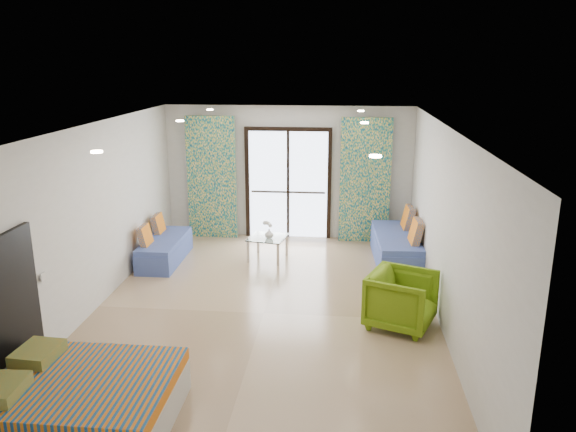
# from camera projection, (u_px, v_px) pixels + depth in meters

# --- Properties ---
(floor) EXTENTS (5.00, 7.50, 0.01)m
(floor) POSITION_uv_depth(u_px,v_px,m) (264.00, 313.00, 8.19)
(floor) COLOR #927657
(floor) RESTS_ON ground
(ceiling) EXTENTS (5.00, 7.50, 0.01)m
(ceiling) POSITION_uv_depth(u_px,v_px,m) (261.00, 127.00, 7.46)
(ceiling) COLOR silver
(ceiling) RESTS_ON ground
(wall_back) EXTENTS (5.00, 0.01, 2.70)m
(wall_back) POSITION_uv_depth(u_px,v_px,m) (288.00, 173.00, 11.42)
(wall_back) COLOR silver
(wall_back) RESTS_ON ground
(wall_front) EXTENTS (5.00, 0.01, 2.70)m
(wall_front) POSITION_uv_depth(u_px,v_px,m) (193.00, 365.00, 4.23)
(wall_front) COLOR silver
(wall_front) RESTS_ON ground
(wall_left) EXTENTS (0.01, 7.50, 2.70)m
(wall_left) POSITION_uv_depth(u_px,v_px,m) (90.00, 220.00, 8.06)
(wall_left) COLOR silver
(wall_left) RESTS_ON ground
(wall_right) EXTENTS (0.01, 7.50, 2.70)m
(wall_right) POSITION_uv_depth(u_px,v_px,m) (445.00, 230.00, 7.59)
(wall_right) COLOR silver
(wall_right) RESTS_ON ground
(balcony_door) EXTENTS (1.76, 0.08, 2.28)m
(balcony_door) POSITION_uv_depth(u_px,v_px,m) (288.00, 177.00, 11.42)
(balcony_door) COLOR black
(balcony_door) RESTS_ON floor
(balcony_rail) EXTENTS (1.52, 0.03, 0.04)m
(balcony_rail) POSITION_uv_depth(u_px,v_px,m) (288.00, 192.00, 11.51)
(balcony_rail) COLOR #595451
(balcony_rail) RESTS_ON balcony_door
(curtain_left) EXTENTS (1.00, 0.10, 2.50)m
(curtain_left) POSITION_uv_depth(u_px,v_px,m) (212.00, 178.00, 11.42)
(curtain_left) COLOR beige
(curtain_left) RESTS_ON floor
(curtain_right) EXTENTS (1.00, 0.10, 2.50)m
(curtain_right) POSITION_uv_depth(u_px,v_px,m) (365.00, 181.00, 11.13)
(curtain_right) COLOR beige
(curtain_right) RESTS_ON floor
(downlight_a) EXTENTS (0.12, 0.12, 0.02)m
(downlight_a) POSITION_uv_depth(u_px,v_px,m) (97.00, 152.00, 5.68)
(downlight_a) COLOR #FFE0B2
(downlight_a) RESTS_ON ceiling
(downlight_b) EXTENTS (0.12, 0.12, 0.02)m
(downlight_b) POSITION_uv_depth(u_px,v_px,m) (375.00, 156.00, 5.42)
(downlight_b) COLOR #FFE0B2
(downlight_b) RESTS_ON ceiling
(downlight_c) EXTENTS (0.12, 0.12, 0.02)m
(downlight_c) POSITION_uv_depth(u_px,v_px,m) (180.00, 121.00, 8.56)
(downlight_c) COLOR #FFE0B2
(downlight_c) RESTS_ON ceiling
(downlight_d) EXTENTS (0.12, 0.12, 0.02)m
(downlight_d) POSITION_uv_depth(u_px,v_px,m) (365.00, 123.00, 8.30)
(downlight_d) COLOR #FFE0B2
(downlight_d) RESTS_ON ceiling
(downlight_e) EXTENTS (0.12, 0.12, 0.02)m
(downlight_e) POSITION_uv_depth(u_px,v_px,m) (210.00, 110.00, 10.48)
(downlight_e) COLOR #FFE0B2
(downlight_e) RESTS_ON ceiling
(downlight_f) EXTENTS (0.12, 0.12, 0.02)m
(downlight_f) POSITION_uv_depth(u_px,v_px,m) (361.00, 111.00, 10.22)
(downlight_f) COLOR #FFE0B2
(downlight_f) RESTS_ON ceiling
(switch_plate) EXTENTS (0.02, 0.10, 0.10)m
(switch_plate) POSITION_uv_depth(u_px,v_px,m) (43.00, 277.00, 6.74)
(switch_plate) COLOR silver
(switch_plate) RESTS_ON wall_left
(bed) EXTENTS (1.79, 1.46, 0.62)m
(bed) POSITION_uv_depth(u_px,v_px,m) (82.00, 399.00, 5.67)
(bed) COLOR silver
(bed) RESTS_ON floor
(daybed_left) EXTENTS (0.63, 1.60, 0.79)m
(daybed_left) POSITION_uv_depth(u_px,v_px,m) (164.00, 248.00, 10.24)
(daybed_left) COLOR #4357A0
(daybed_left) RESTS_ON floor
(daybed_right) EXTENTS (0.82, 1.93, 0.94)m
(daybed_right) POSITION_uv_depth(u_px,v_px,m) (397.00, 247.00, 10.19)
(daybed_right) COLOR #4357A0
(daybed_right) RESTS_ON floor
(coffee_table) EXTENTS (0.76, 0.76, 0.75)m
(coffee_table) POSITION_uv_depth(u_px,v_px,m) (268.00, 239.00, 10.32)
(coffee_table) COLOR silver
(coffee_table) RESTS_ON floor
(vase) EXTENTS (0.16, 0.17, 0.16)m
(vase) POSITION_uv_depth(u_px,v_px,m) (269.00, 234.00, 10.21)
(vase) COLOR white
(vase) RESTS_ON coffee_table
(armchair) EXTENTS (1.04, 1.07, 0.86)m
(armchair) POSITION_uv_depth(u_px,v_px,m) (402.00, 297.00, 7.69)
(armchair) COLOR #638A11
(armchair) RESTS_ON floor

